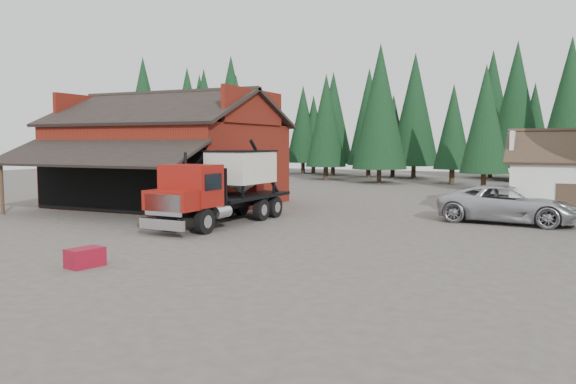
% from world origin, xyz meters
% --- Properties ---
extents(ground, '(120.00, 120.00, 0.00)m').
position_xyz_m(ground, '(0.00, 0.00, 0.00)').
color(ground, '#494239').
rests_on(ground, ground).
extents(red_barn, '(12.80, 13.63, 7.18)m').
position_xyz_m(red_barn, '(-11.00, 9.90, 2.69)').
color(red_barn, maroon).
rests_on(red_barn, ground).
extents(conifer_backdrop, '(76.00, 16.00, 16.00)m').
position_xyz_m(conifer_backdrop, '(0.00, 42.00, 0.00)').
color(conifer_backdrop, black).
rests_on(conifer_backdrop, ground).
extents(near_pine_a, '(4.40, 4.40, 11.40)m').
position_xyz_m(near_pine_a, '(-22.00, 28.00, 6.39)').
color(near_pine_a, '#382619').
rests_on(near_pine_a, ground).
extents(near_pine_b, '(3.96, 3.96, 10.40)m').
position_xyz_m(near_pine_b, '(6.00, 30.00, 5.89)').
color(near_pine_b, '#382619').
rests_on(near_pine_b, ground).
extents(near_pine_d, '(5.28, 5.28, 13.40)m').
position_xyz_m(near_pine_d, '(-4.00, 34.00, 7.39)').
color(near_pine_d, '#382619').
rests_on(near_pine_d, ground).
extents(feed_truck, '(2.95, 9.18, 4.09)m').
position_xyz_m(feed_truck, '(-3.49, 4.03, 1.91)').
color(feed_truck, black).
rests_on(feed_truck, ground).
extents(silver_car, '(6.89, 3.74, 1.84)m').
position_xyz_m(silver_car, '(9.03, 10.00, 0.92)').
color(silver_car, '#B1B3B9').
rests_on(silver_car, ground).
extents(equip_box, '(0.94, 1.23, 0.60)m').
position_xyz_m(equip_box, '(-2.57, -6.00, 0.30)').
color(equip_box, maroon).
rests_on(equip_box, ground).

